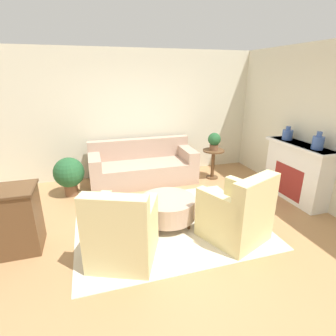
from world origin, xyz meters
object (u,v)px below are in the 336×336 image
(couch, at_px, (143,167))
(ottoman_table, at_px, (168,207))
(armchair_left, at_px, (122,234))
(armchair_right, at_px, (238,215))
(side_table, at_px, (213,159))
(vase_mantel_far, at_px, (318,142))
(potted_plant_floor, at_px, (69,174))
(vase_mantel_near, at_px, (287,134))
(potted_plant_on_side_table, at_px, (214,141))

(couch, xyz_separation_m, ottoman_table, (0.02, -1.86, -0.04))
(couch, xyz_separation_m, armchair_left, (-0.79, -2.55, 0.06))
(armchair_right, height_order, side_table, armchair_right)
(vase_mantel_far, bearing_deg, ottoman_table, 175.72)
(side_table, bearing_deg, couch, 170.08)
(couch, xyz_separation_m, potted_plant_floor, (-1.51, -0.29, 0.12))
(armchair_left, xyz_separation_m, ottoman_table, (0.80, 0.69, -0.11))
(couch, distance_m, side_table, 1.60)
(vase_mantel_far, bearing_deg, vase_mantel_near, 90.00)
(armchair_left, distance_m, vase_mantel_near, 3.66)
(vase_mantel_near, bearing_deg, ottoman_table, -168.30)
(armchair_right, xyz_separation_m, potted_plant_floor, (-2.36, 2.26, 0.06))
(ottoman_table, bearing_deg, side_table, 45.58)
(side_table, relative_size, vase_mantel_near, 2.59)
(armchair_right, xyz_separation_m, side_table, (0.73, 2.27, 0.06))
(couch, height_order, armchair_left, armchair_left)
(side_table, xyz_separation_m, vase_mantel_far, (1.00, -1.78, 0.75))
(armchair_right, bearing_deg, ottoman_table, 140.29)
(potted_plant_floor, bearing_deg, vase_mantel_near, -14.31)
(vase_mantel_far, relative_size, potted_plant_floor, 0.39)
(vase_mantel_near, bearing_deg, armchair_left, -160.08)
(armchair_left, height_order, side_table, armchair_left)
(potted_plant_on_side_table, bearing_deg, ottoman_table, -134.42)
(ottoman_table, bearing_deg, vase_mantel_near, 11.70)
(vase_mantel_far, bearing_deg, couch, 141.41)
(potted_plant_floor, bearing_deg, couch, 10.83)
(side_table, distance_m, vase_mantel_far, 2.17)
(potted_plant_on_side_table, bearing_deg, side_table, 135.00)
(armchair_right, relative_size, side_table, 1.56)
(couch, relative_size, vase_mantel_far, 7.54)
(vase_mantel_near, height_order, vase_mantel_far, vase_mantel_far)
(couch, relative_size, armchair_right, 2.17)
(vase_mantel_far, distance_m, potted_plant_floor, 4.51)
(vase_mantel_near, relative_size, potted_plant_on_side_table, 0.67)
(couch, bearing_deg, potted_plant_on_side_table, -9.92)
(ottoman_table, bearing_deg, potted_plant_floor, 134.21)
(couch, bearing_deg, vase_mantel_near, -27.38)
(armchair_left, xyz_separation_m, side_table, (2.36, 2.27, 0.06))
(couch, relative_size, ottoman_table, 2.59)
(armchair_left, height_order, ottoman_table, armchair_left)
(armchair_right, bearing_deg, armchair_left, 180.00)
(potted_plant_floor, bearing_deg, potted_plant_on_side_table, 0.27)
(armchair_left, xyz_separation_m, armchair_right, (1.63, 0.00, 0.00))
(ottoman_table, distance_m, vase_mantel_far, 2.72)
(side_table, relative_size, potted_plant_floor, 0.88)
(vase_mantel_near, bearing_deg, side_table, 133.45)
(vase_mantel_far, bearing_deg, side_table, 119.39)
(vase_mantel_far, xyz_separation_m, potted_plant_on_side_table, (-1.00, 1.78, -0.31))
(ottoman_table, xyz_separation_m, potted_plant_on_side_table, (1.55, 1.59, 0.60))
(armchair_right, bearing_deg, vase_mantel_near, 35.15)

